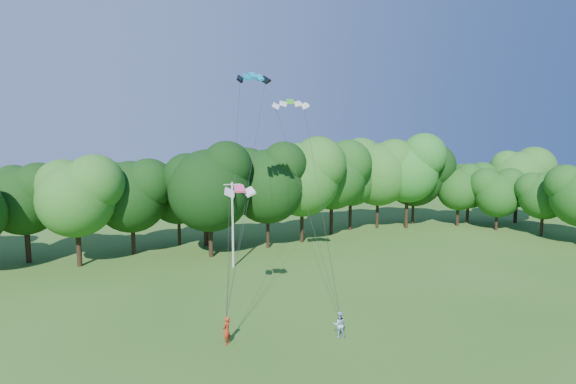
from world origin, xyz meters
name	(u,v)px	position (x,y,z in m)	size (l,w,h in m)	color
utility_pole	(233,224)	(1.84, 27.67, 4.28)	(1.67, 0.24, 8.34)	#B6B7AE
kite_flyer_left	(227,330)	(-3.32, 11.81, 0.88)	(0.64, 0.42, 1.75)	#B42C17
kite_flyer_right	(339,324)	(3.49, 9.95, 0.83)	(0.81, 0.63, 1.66)	#96B8D0
kite_teal	(253,75)	(1.84, 21.40, 17.55)	(2.71, 1.39, 0.67)	#0585A9
kite_green	(290,101)	(4.07, 18.96, 15.38)	(3.07, 2.12, 0.46)	#47CC1E
kite_pink	(239,189)	(-1.34, 15.17, 9.15)	(2.16, 1.28, 0.47)	#FB4583
tree_back_center	(210,176)	(0.79, 32.33, 8.66)	(9.54, 9.54, 13.87)	#331E13
tree_back_east	(408,170)	(29.66, 36.54, 8.20)	(9.03, 9.03, 13.13)	#2F2113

